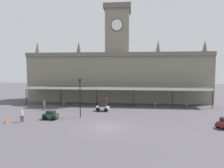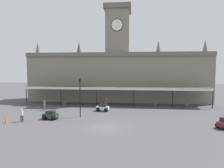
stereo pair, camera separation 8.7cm
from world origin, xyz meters
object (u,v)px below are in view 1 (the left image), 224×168
at_px(pedestrian_near_entrance, 22,115).
at_px(planter_near_kerb, 155,105).
at_px(planter_by_canopy, 64,104).
at_px(pedestrian_crossing_forecourt, 44,105).
at_px(victorian_lamppost, 80,93).
at_px(car_green_sedan, 51,116).
at_px(car_white_sedan, 103,108).
at_px(pedestrian_beside_cars, 107,102).
at_px(planter_forecourt_centre, 187,105).
at_px(traffic_cone, 6,120).

xyz_separation_m(pedestrian_near_entrance, planter_near_kerb, (18.45, 11.36, -0.42)).
bearing_deg(planter_by_canopy, pedestrian_near_entrance, -99.92).
height_order(pedestrian_crossing_forecourt, victorian_lamppost, victorian_lamppost).
bearing_deg(pedestrian_crossing_forecourt, car_green_sedan, -57.81).
distance_m(car_green_sedan, victorian_lamppost, 5.03).
height_order(car_white_sedan, pedestrian_crossing_forecourt, pedestrian_crossing_forecourt).
height_order(pedestrian_beside_cars, planter_near_kerb, pedestrian_beside_cars).
distance_m(pedestrian_crossing_forecourt, planter_near_kerb, 19.16).
height_order(planter_forecourt_centre, planter_by_canopy, same).
relative_size(pedestrian_beside_cars, planter_by_canopy, 1.74).
xyz_separation_m(traffic_cone, planter_forecourt_centre, (25.60, 12.10, 0.12)).
bearing_deg(car_green_sedan, car_white_sedan, 42.57).
bearing_deg(car_white_sedan, traffic_cone, -143.88).
bearing_deg(pedestrian_crossing_forecourt, victorian_lamppost, -27.37).
bearing_deg(victorian_lamppost, planter_near_kerb, 34.93).
xyz_separation_m(pedestrian_beside_cars, planter_forecourt_centre, (14.11, 0.56, -0.42)).
relative_size(pedestrian_near_entrance, traffic_cone, 2.24).
xyz_separation_m(planter_forecourt_centre, planter_by_canopy, (-22.00, -0.55, 0.00)).
bearing_deg(car_green_sedan, planter_near_kerb, 32.57).
bearing_deg(pedestrian_beside_cars, car_white_sedan, -94.10).
height_order(pedestrian_beside_cars, pedestrian_near_entrance, same).
distance_m(traffic_cone, planter_forecourt_centre, 28.31).
bearing_deg(pedestrian_beside_cars, planter_by_canopy, 179.94).
distance_m(pedestrian_beside_cars, traffic_cone, 16.29).
xyz_separation_m(pedestrian_beside_cars, traffic_cone, (-11.48, -11.54, -0.54)).
bearing_deg(planter_near_kerb, planter_forecourt_centre, -0.28).
xyz_separation_m(traffic_cone, planter_near_kerb, (20.16, 12.12, 0.12)).
relative_size(pedestrian_crossing_forecourt, pedestrian_near_entrance, 1.00).
relative_size(pedestrian_near_entrance, planter_forecourt_centre, 1.74).
distance_m(pedestrian_beside_cars, planter_near_kerb, 8.70).
relative_size(car_green_sedan, victorian_lamppost, 0.38).
xyz_separation_m(planter_near_kerb, planter_by_canopy, (-16.56, -0.58, 0.00)).
distance_m(car_white_sedan, planter_forecourt_centre, 14.87).
bearing_deg(car_white_sedan, pedestrian_near_entrance, -142.02).
bearing_deg(car_green_sedan, pedestrian_near_entrance, -153.16).
bearing_deg(planter_forecourt_centre, car_green_sedan, -154.84).
bearing_deg(planter_forecourt_centre, traffic_cone, -154.71).
height_order(car_green_sedan, victorian_lamppost, victorian_lamppost).
height_order(car_green_sedan, planter_forecourt_centre, car_green_sedan).
bearing_deg(car_green_sedan, victorian_lamppost, 24.43).
xyz_separation_m(pedestrian_crossing_forecourt, pedestrian_beside_cars, (9.98, 3.79, 0.00)).
distance_m(car_green_sedan, pedestrian_beside_cars, 11.29).
distance_m(pedestrian_near_entrance, victorian_lamppost, 8.06).
relative_size(car_white_sedan, victorian_lamppost, 0.38).
distance_m(victorian_lamppost, planter_forecourt_centre, 19.01).
bearing_deg(pedestrian_crossing_forecourt, pedestrian_near_entrance, -88.33).
height_order(pedestrian_near_entrance, victorian_lamppost, victorian_lamppost).
relative_size(pedestrian_beside_cars, planter_near_kerb, 1.74).
bearing_deg(planter_near_kerb, car_green_sedan, -147.43).
xyz_separation_m(pedestrian_crossing_forecourt, planter_near_kerb, (18.65, 4.37, -0.42)).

